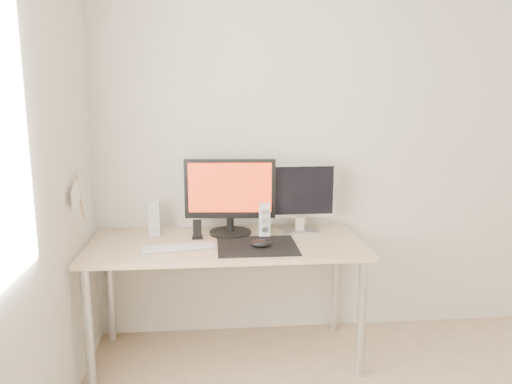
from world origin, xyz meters
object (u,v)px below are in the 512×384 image
mouse (261,244)px  second_monitor (300,194)px  main_monitor (230,194)px  speaker_left (154,219)px  desk (226,255)px  keyboard (179,248)px  phone_dock (197,233)px  speaker_right (264,219)px

mouse → second_monitor: bearing=49.5°
mouse → main_monitor: 0.41m
speaker_left → second_monitor: bearing=0.3°
desk → speaker_left: bearing=156.7°
second_monitor → speaker_left: second_monitor is taller
keyboard → phone_dock: bearing=64.0°
main_monitor → speaker_left: bearing=177.3°
mouse → speaker_left: (-0.62, 0.32, 0.08)m
mouse → main_monitor: bearing=118.6°
mouse → speaker_right: (0.04, 0.25, 0.08)m
speaker_left → keyboard: size_ratio=0.48×
speaker_left → speaker_right: same height
mouse → phone_dock: 0.42m
desk → speaker_left: 0.50m
second_monitor → speaker_left: 0.91m
desk → keyboard: bearing=-156.8°
phone_dock → keyboard: bearing=-116.0°
mouse → keyboard: size_ratio=0.28×
desk → second_monitor: (0.47, 0.19, 0.32)m
main_monitor → keyboard: main_monitor is taller
keyboard → second_monitor: bearing=22.3°
mouse → main_monitor: size_ratio=0.22×
desk → speaker_right: (0.24, 0.12, 0.18)m
speaker_right → main_monitor: bearing=167.9°
second_monitor → mouse: bearing=-130.5°
desk → keyboard: 0.30m
keyboard → phone_dock: (0.10, 0.20, 0.03)m
desk → main_monitor: bearing=78.3°
second_monitor → phone_dock: 0.68m
desk → keyboard: (-0.26, -0.11, 0.09)m
phone_dock → speaker_right: bearing=4.7°
main_monitor → phone_dock: main_monitor is taller
second_monitor → main_monitor: bearing=-176.6°
desk → speaker_left: speaker_left is taller
second_monitor → speaker_left: size_ratio=2.18×
mouse → speaker_left: bearing=153.0°
keyboard → desk: bearing=23.2°
mouse → desk: (-0.19, 0.13, -0.10)m
mouse → speaker_right: speaker_right is taller
main_monitor → speaker_left: (-0.46, 0.02, -0.15)m
main_monitor → second_monitor: bearing=3.4°
desk → speaker_right: size_ratio=7.73×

